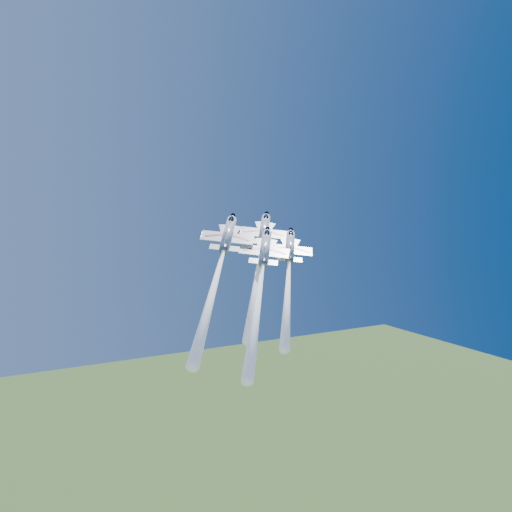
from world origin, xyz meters
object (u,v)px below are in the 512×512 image
jet_left (219,269)px  jet_right (288,275)px  jet_slot (260,283)px  jet_lead (260,260)px

jet_left → jet_right: 12.57m
jet_left → jet_slot: (5.18, -5.07, -2.12)m
jet_lead → jet_slot: jet_lead is taller
jet_lead → jet_left: jet_lead is taller
jet_left → jet_right: jet_left is taller
jet_right → jet_slot: 7.52m
jet_lead → jet_left: 12.00m
jet_lead → jet_slot: (-5.62, -10.26, -2.53)m
jet_slot → jet_right: bearing=51.0°
jet_lead → jet_slot: bearing=-87.6°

